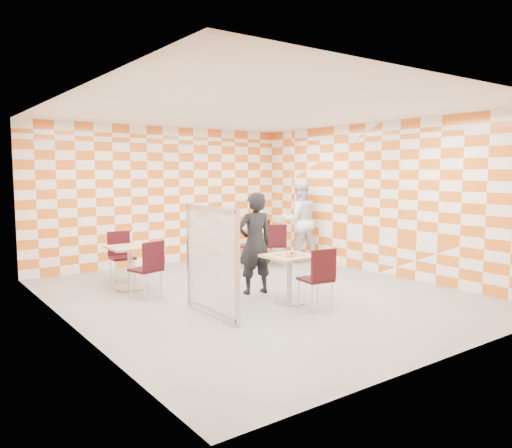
{
  "coord_description": "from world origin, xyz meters",
  "views": [
    {
      "loc": [
        -4.79,
        -6.53,
        2.02
      ],
      "look_at": [
        0.1,
        0.2,
        1.15
      ],
      "focal_mm": 35.0,
      "sensor_mm": 36.0,
      "label": 1
    }
  ],
  "objects_px": {
    "main_table": "(289,271)",
    "sport_bottle": "(255,225)",
    "chair_second_front": "(275,242)",
    "chair_second_side": "(246,241)",
    "second_table": "(264,240)",
    "chair_empty_far": "(121,252)",
    "man_dark": "(255,243)",
    "partition": "(212,261)",
    "empty_table": "(130,260)",
    "soda_bottle": "(269,224)",
    "man_white": "(299,221)",
    "chair_main_front": "(319,274)",
    "chair_empty_near": "(149,265)"
  },
  "relations": [
    {
      "from": "main_table",
      "to": "sport_bottle",
      "type": "distance_m",
      "value": 3.48
    },
    {
      "from": "chair_second_front",
      "to": "chair_second_side",
      "type": "xyz_separation_m",
      "value": [
        -0.45,
        0.45,
        0.0
      ]
    },
    {
      "from": "main_table",
      "to": "sport_bottle",
      "type": "relative_size",
      "value": 3.75
    },
    {
      "from": "second_table",
      "to": "chair_empty_far",
      "type": "xyz_separation_m",
      "value": [
        -3.27,
        0.06,
        0.04
      ]
    },
    {
      "from": "man_dark",
      "to": "partition",
      "type": "bearing_deg",
      "value": 39.48
    },
    {
      "from": "second_table",
      "to": "partition",
      "type": "xyz_separation_m",
      "value": [
        -3.07,
        -2.87,
        0.28
      ]
    },
    {
      "from": "empty_table",
      "to": "chair_second_side",
      "type": "height_order",
      "value": "chair_second_side"
    },
    {
      "from": "chair_second_side",
      "to": "empty_table",
      "type": "bearing_deg",
      "value": -169.56
    },
    {
      "from": "second_table",
      "to": "chair_empty_far",
      "type": "relative_size",
      "value": 0.81
    },
    {
      "from": "chair_second_front",
      "to": "chair_second_side",
      "type": "relative_size",
      "value": 1.0
    },
    {
      "from": "sport_bottle",
      "to": "soda_bottle",
      "type": "xyz_separation_m",
      "value": [
        0.32,
        -0.08,
        0.01
      ]
    },
    {
      "from": "man_white",
      "to": "sport_bottle",
      "type": "bearing_deg",
      "value": -6.14
    },
    {
      "from": "chair_main_front",
      "to": "chair_second_front",
      "type": "distance_m",
      "value": 3.38
    },
    {
      "from": "main_table",
      "to": "empty_table",
      "type": "xyz_separation_m",
      "value": [
        -1.63,
        2.33,
        0.0
      ]
    },
    {
      "from": "partition",
      "to": "soda_bottle",
      "type": "xyz_separation_m",
      "value": [
        3.22,
        2.9,
        0.06
      ]
    },
    {
      "from": "empty_table",
      "to": "man_white",
      "type": "bearing_deg",
      "value": 4.14
    },
    {
      "from": "chair_empty_near",
      "to": "man_white",
      "type": "height_order",
      "value": "man_white"
    },
    {
      "from": "chair_empty_near",
      "to": "chair_second_front",
      "type": "bearing_deg",
      "value": 14.79
    },
    {
      "from": "chair_empty_far",
      "to": "man_white",
      "type": "distance_m",
      "value": 4.05
    },
    {
      "from": "man_dark",
      "to": "sport_bottle",
      "type": "relative_size",
      "value": 8.45
    },
    {
      "from": "chair_second_front",
      "to": "sport_bottle",
      "type": "relative_size",
      "value": 4.62
    },
    {
      "from": "chair_second_front",
      "to": "sport_bottle",
      "type": "xyz_separation_m",
      "value": [
        -0.04,
        0.68,
        0.29
      ]
    },
    {
      "from": "empty_table",
      "to": "partition",
      "type": "distance_m",
      "value": 2.27
    },
    {
      "from": "chair_second_side",
      "to": "partition",
      "type": "distance_m",
      "value": 3.72
    },
    {
      "from": "chair_second_front",
      "to": "chair_second_side",
      "type": "height_order",
      "value": "same"
    },
    {
      "from": "empty_table",
      "to": "main_table",
      "type": "bearing_deg",
      "value": -54.99
    },
    {
      "from": "empty_table",
      "to": "chair_empty_far",
      "type": "relative_size",
      "value": 0.81
    },
    {
      "from": "empty_table",
      "to": "chair_second_side",
      "type": "bearing_deg",
      "value": 10.44
    },
    {
      "from": "partition",
      "to": "chair_main_front",
      "type": "bearing_deg",
      "value": -26.75
    },
    {
      "from": "chair_second_side",
      "to": "partition",
      "type": "relative_size",
      "value": 0.6
    },
    {
      "from": "chair_empty_far",
      "to": "partition",
      "type": "bearing_deg",
      "value": -86.08
    },
    {
      "from": "chair_empty_far",
      "to": "sport_bottle",
      "type": "distance_m",
      "value": 3.12
    },
    {
      "from": "second_table",
      "to": "chair_second_side",
      "type": "xyz_separation_m",
      "value": [
        -0.57,
        -0.12,
        0.04
      ]
    },
    {
      "from": "second_table",
      "to": "sport_bottle",
      "type": "height_order",
      "value": "sport_bottle"
    },
    {
      "from": "second_table",
      "to": "man_dark",
      "type": "relative_size",
      "value": 0.44
    },
    {
      "from": "chair_empty_near",
      "to": "soda_bottle",
      "type": "height_order",
      "value": "soda_bottle"
    },
    {
      "from": "main_table",
      "to": "chair_second_side",
      "type": "xyz_separation_m",
      "value": [
        1.17,
        2.85,
        0.04
      ]
    },
    {
      "from": "chair_second_front",
      "to": "chair_empty_far",
      "type": "relative_size",
      "value": 1.0
    },
    {
      "from": "chair_second_side",
      "to": "sport_bottle",
      "type": "distance_m",
      "value": 0.55
    },
    {
      "from": "chair_main_front",
      "to": "chair_second_side",
      "type": "distance_m",
      "value": 3.62
    },
    {
      "from": "second_table",
      "to": "man_dark",
      "type": "distance_m",
      "value": 2.84
    },
    {
      "from": "chair_main_front",
      "to": "partition",
      "type": "height_order",
      "value": "partition"
    },
    {
      "from": "chair_second_front",
      "to": "chair_empty_far",
      "type": "xyz_separation_m",
      "value": [
        -3.15,
        0.63,
        0.0
      ]
    },
    {
      "from": "man_dark",
      "to": "soda_bottle",
      "type": "distance_m",
      "value": 2.95
    },
    {
      "from": "partition",
      "to": "man_dark",
      "type": "bearing_deg",
      "value": 29.41
    },
    {
      "from": "second_table",
      "to": "chair_empty_near",
      "type": "height_order",
      "value": "chair_empty_near"
    },
    {
      "from": "empty_table",
      "to": "chair_main_front",
      "type": "distance_m",
      "value": 3.38
    },
    {
      "from": "chair_main_front",
      "to": "chair_empty_far",
      "type": "relative_size",
      "value": 1.0
    },
    {
      "from": "chair_main_front",
      "to": "partition",
      "type": "xyz_separation_m",
      "value": [
        -1.39,
        0.7,
        0.25
      ]
    },
    {
      "from": "chair_main_front",
      "to": "soda_bottle",
      "type": "height_order",
      "value": "soda_bottle"
    }
  ]
}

